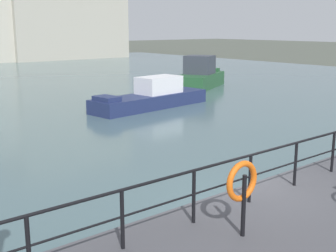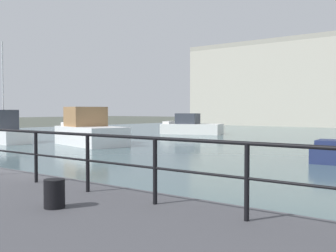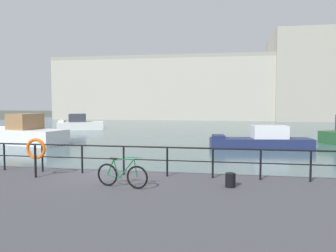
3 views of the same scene
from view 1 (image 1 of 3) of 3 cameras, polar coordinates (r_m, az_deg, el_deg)
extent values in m
plane|color=#4C5147|center=(11.22, 10.09, -11.16)|extent=(240.00, 240.00, 0.00)
cube|color=#A49F91|center=(71.53, -15.00, 15.37)|extent=(17.19, 16.71, 16.98)
cube|color=#23512D|center=(33.90, 4.11, 5.85)|extent=(5.93, 4.62, 1.04)
cube|color=#333842|center=(33.65, 4.07, 7.85)|extent=(2.55, 2.61, 1.36)
cube|color=#23512D|center=(36.02, 5.30, 7.25)|extent=(1.34, 1.72, 0.24)
cube|color=navy|center=(25.25, -2.22, 3.24)|extent=(7.71, 2.85, 0.76)
cube|color=silver|center=(25.58, -1.18, 5.31)|extent=(2.69, 1.80, 0.96)
cube|color=navy|center=(23.11, -7.88, 3.51)|extent=(1.06, 1.45, 0.24)
cylinder|color=black|center=(6.99, -17.45, -14.89)|extent=(0.07, 0.07, 1.05)
cylinder|color=black|center=(7.66, -5.88, -11.86)|extent=(0.07, 0.07, 1.05)
cylinder|color=black|center=(8.58, 3.32, -9.05)|extent=(0.07, 0.07, 1.05)
cylinder|color=black|center=(9.69, 10.48, -6.67)|extent=(0.07, 0.07, 1.05)
cylinder|color=black|center=(10.93, 16.03, -4.73)|extent=(0.07, 0.07, 1.05)
cylinder|color=black|center=(12.26, 20.40, -3.16)|extent=(0.07, 0.07, 1.05)
cylinder|color=black|center=(10.79, 16.20, -2.06)|extent=(22.77, 0.06, 0.06)
cylinder|color=black|center=(10.91, 16.05, -4.47)|extent=(22.77, 0.04, 0.04)
cylinder|color=black|center=(8.14, 9.68, -10.06)|extent=(0.08, 0.08, 1.15)
torus|color=orange|center=(8.02, 9.47, -6.99)|extent=(0.75, 0.11, 0.75)
camera|label=2|loc=(18.02, 47.66, 1.46)|focal=44.86mm
camera|label=3|loc=(13.63, 75.05, -1.15)|focal=35.35mm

